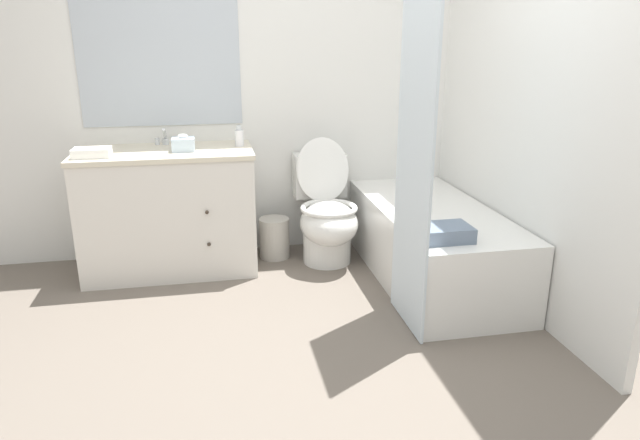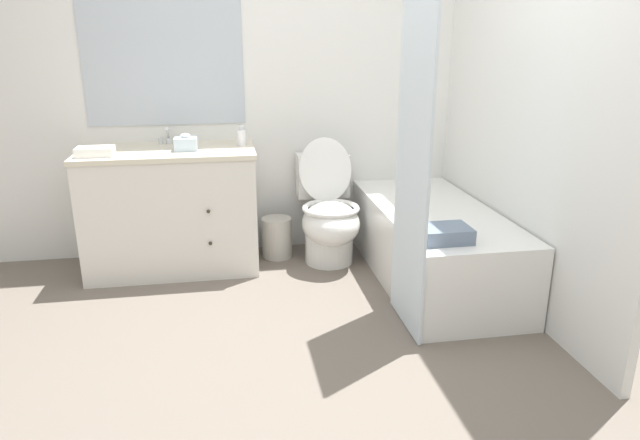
# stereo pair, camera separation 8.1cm
# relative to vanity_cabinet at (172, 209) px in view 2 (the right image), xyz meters

# --- Properties ---
(ground_plane) EXTENTS (14.00, 14.00, 0.00)m
(ground_plane) POSITION_rel_vanity_cabinet_xyz_m (0.73, -1.41, -0.42)
(ground_plane) COLOR #6B6056
(wall_back) EXTENTS (8.00, 0.06, 2.50)m
(wall_back) POSITION_rel_vanity_cabinet_xyz_m (0.73, 0.31, 0.83)
(wall_back) COLOR silver
(wall_back) RESTS_ON ground_plane
(wall_right) EXTENTS (0.05, 2.70, 2.50)m
(wall_right) POSITION_rel_vanity_cabinet_xyz_m (2.06, -0.56, 0.83)
(wall_right) COLOR silver
(wall_right) RESTS_ON ground_plane
(vanity_cabinet) EXTENTS (1.14, 0.61, 0.83)m
(vanity_cabinet) POSITION_rel_vanity_cabinet_xyz_m (0.00, 0.00, 0.00)
(vanity_cabinet) COLOR silver
(vanity_cabinet) RESTS_ON ground_plane
(sink_faucet) EXTENTS (0.14, 0.12, 0.12)m
(sink_faucet) POSITION_rel_vanity_cabinet_xyz_m (-0.00, 0.20, 0.44)
(sink_faucet) COLOR silver
(sink_faucet) RESTS_ON vanity_cabinet
(toilet) EXTENTS (0.40, 0.66, 0.86)m
(toilet) POSITION_rel_vanity_cabinet_xyz_m (1.07, -0.07, -0.09)
(toilet) COLOR white
(toilet) RESTS_ON ground_plane
(bathtub) EXTENTS (0.70, 1.59, 0.49)m
(bathtub) POSITION_rel_vanity_cabinet_xyz_m (1.68, -0.50, -0.18)
(bathtub) COLOR white
(bathtub) RESTS_ON ground_plane
(shower_curtain) EXTENTS (0.01, 0.50, 1.86)m
(shower_curtain) POSITION_rel_vanity_cabinet_xyz_m (1.31, -1.07, 0.52)
(shower_curtain) COLOR silver
(shower_curtain) RESTS_ON ground_plane
(wastebasket) EXTENTS (0.22, 0.22, 0.29)m
(wastebasket) POSITION_rel_vanity_cabinet_xyz_m (0.71, 0.07, -0.28)
(wastebasket) COLOR #B7B2A8
(wastebasket) RESTS_ON ground_plane
(tissue_box) EXTENTS (0.14, 0.14, 0.11)m
(tissue_box) POSITION_rel_vanity_cabinet_xyz_m (0.13, -0.05, 0.45)
(tissue_box) COLOR silver
(tissue_box) RESTS_ON vanity_cabinet
(soap_dispenser) EXTENTS (0.06, 0.06, 0.14)m
(soap_dispenser) POSITION_rel_vanity_cabinet_xyz_m (0.49, 0.05, 0.46)
(soap_dispenser) COLOR silver
(soap_dispenser) RESTS_ON vanity_cabinet
(hand_towel_folded) EXTENTS (0.22, 0.15, 0.06)m
(hand_towel_folded) POSITION_rel_vanity_cabinet_xyz_m (-0.42, -0.15, 0.43)
(hand_towel_folded) COLOR white
(hand_towel_folded) RESTS_ON vanity_cabinet
(bath_towel_folded) EXTENTS (0.27, 0.21, 0.08)m
(bath_towel_folded) POSITION_rel_vanity_cabinet_xyz_m (1.51, -1.08, 0.10)
(bath_towel_folded) COLOR slate
(bath_towel_folded) RESTS_ON bathtub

